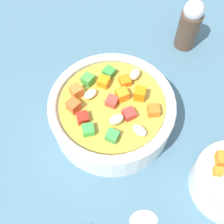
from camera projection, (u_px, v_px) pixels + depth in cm
name	position (u px, v px, depth cm)	size (l,w,h in cm)	color
ground_plane	(112.00, 125.00, 42.77)	(140.00, 140.00, 2.00)	#42667A
soup_bowl_main	(112.00, 111.00, 39.28)	(16.90, 16.90, 6.70)	white
pepper_shaker	(190.00, 25.00, 45.72)	(3.56, 3.56, 8.80)	#4C3828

